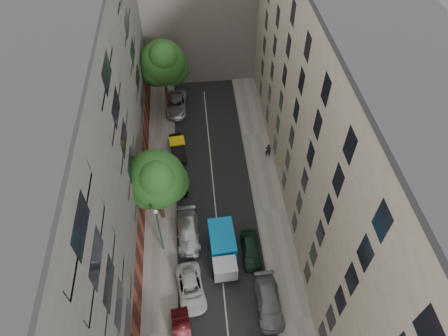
{
  "coord_description": "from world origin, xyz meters",
  "views": [
    {
      "loc": [
        -1.37,
        -22.74,
        32.85
      ],
      "look_at": [
        0.86,
        0.86,
        6.0
      ],
      "focal_mm": 32.0,
      "sensor_mm": 36.0,
      "label": 1
    }
  ],
  "objects": [
    {
      "name": "car_left_6",
      "position": [
        -3.6,
        16.6,
        0.74
      ],
      "size": [
        2.73,
        5.46,
        1.48
      ],
      "primitive_type": "imported",
      "rotation": [
        0.0,
        0.0,
        -0.05
      ],
      "color": "silver",
      "rests_on": "ground"
    },
    {
      "name": "car_left_3",
      "position": [
        -2.8,
        -2.2,
        0.74
      ],
      "size": [
        2.22,
        5.16,
        1.48
      ],
      "primitive_type": "imported",
      "rotation": [
        0.0,
        0.0,
        0.03
      ],
      "color": "silver",
      "rests_on": "ground"
    },
    {
      "name": "tree_mid",
      "position": [
        -5.15,
        0.13,
        5.7
      ],
      "size": [
        5.61,
        5.38,
        8.49
      ],
      "color": "#382619",
      "rests_on": "sidewalk_left"
    },
    {
      "name": "lamp_post",
      "position": [
        -5.16,
        -3.45,
        3.96
      ],
      "size": [
        0.36,
        0.36,
        6.15
      ],
      "color": "#1A5B39",
      "rests_on": "sidewalk_left"
    },
    {
      "name": "car_left_4",
      "position": [
        -3.6,
        4.25,
        0.68
      ],
      "size": [
        2.01,
        4.12,
        1.35
      ],
      "primitive_type": "imported",
      "rotation": [
        0.0,
        0.0,
        0.11
      ],
      "color": "black",
      "rests_on": "ground"
    },
    {
      "name": "car_left_5",
      "position": [
        -3.6,
        9.0,
        0.71
      ],
      "size": [
        1.99,
        4.45,
        1.42
      ],
      "primitive_type": "imported",
      "rotation": [
        0.0,
        0.0,
        0.12
      ],
      "color": "black",
      "rests_on": "ground"
    },
    {
      "name": "car_left_2",
      "position": [
        -2.8,
        -7.79,
        0.66
      ],
      "size": [
        2.8,
        5.03,
        1.33
      ],
      "primitive_type": "imported",
      "rotation": [
        0.0,
        0.0,
        0.13
      ],
      "color": "silver",
      "rests_on": "ground"
    },
    {
      "name": "car_left_1",
      "position": [
        -3.6,
        -11.4,
        0.65
      ],
      "size": [
        1.83,
        4.07,
        1.29
      ],
      "primitive_type": "imported",
      "rotation": [
        0.0,
        0.0,
        0.12
      ],
      "color": "#4B0F13",
      "rests_on": "ground"
    },
    {
      "name": "road_surface",
      "position": [
        0.0,
        0.0,
        0.01
      ],
      "size": [
        8.0,
        44.0,
        0.02
      ],
      "primitive_type": "cube",
      "color": "black",
      "rests_on": "ground"
    },
    {
      "name": "ground",
      "position": [
        0.0,
        0.0,
        0.0
      ],
      "size": [
        120.0,
        120.0,
        0.0
      ],
      "primitive_type": "plane",
      "color": "#4C4C49",
      "rests_on": "ground"
    },
    {
      "name": "sidewalk_left",
      "position": [
        -5.5,
        0.0,
        0.07
      ],
      "size": [
        3.0,
        44.0,
        0.15
      ],
      "primitive_type": "cube",
      "color": "gray",
      "rests_on": "ground"
    },
    {
      "name": "building_right",
      "position": [
        11.0,
        0.0,
        10.0
      ],
      "size": [
        8.0,
        44.0,
        20.0
      ],
      "primitive_type": "cube",
      "color": "beige",
      "rests_on": "ground"
    },
    {
      "name": "car_right_1",
      "position": [
        3.6,
        -9.63,
        0.72
      ],
      "size": [
        2.09,
        5.02,
        1.45
      ],
      "primitive_type": "imported",
      "rotation": [
        0.0,
        0.0,
        0.01
      ],
      "color": "slate",
      "rests_on": "ground"
    },
    {
      "name": "sidewalk_right",
      "position": [
        5.5,
        0.0,
        0.07
      ],
      "size": [
        3.0,
        44.0,
        0.15
      ],
      "primitive_type": "cube",
      "color": "gray",
      "rests_on": "ground"
    },
    {
      "name": "tarp_truck",
      "position": [
        0.24,
        -4.66,
        1.39
      ],
      "size": [
        2.38,
        5.53,
        2.52
      ],
      "rotation": [
        0.0,
        0.0,
        0.05
      ],
      "color": "black",
      "rests_on": "ground"
    },
    {
      "name": "tree_far",
      "position": [
        -4.5,
        16.17,
        6.91
      ],
      "size": [
        5.41,
        5.15,
        9.88
      ],
      "color": "#382619",
      "rests_on": "sidewalk_left"
    },
    {
      "name": "car_right_2",
      "position": [
        2.8,
        -4.6,
        0.7
      ],
      "size": [
        1.74,
        4.16,
        1.4
      ],
      "primitive_type": "imported",
      "rotation": [
        0.0,
        0.0,
        -0.02
      ],
      "color": "black",
      "rests_on": "ground"
    },
    {
      "name": "building_left",
      "position": [
        -11.0,
        0.0,
        10.0
      ],
      "size": [
        8.0,
        44.0,
        20.0
      ],
      "primitive_type": "cube",
      "color": "#514F4C",
      "rests_on": "ground"
    },
    {
      "name": "pedestrian",
      "position": [
        6.4,
        7.35,
        1.06
      ],
      "size": [
        0.73,
        0.55,
        1.82
      ],
      "primitive_type": "imported",
      "rotation": [
        0.0,
        0.0,
        2.96
      ],
      "color": "black",
      "rests_on": "sidewalk_right"
    }
  ]
}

